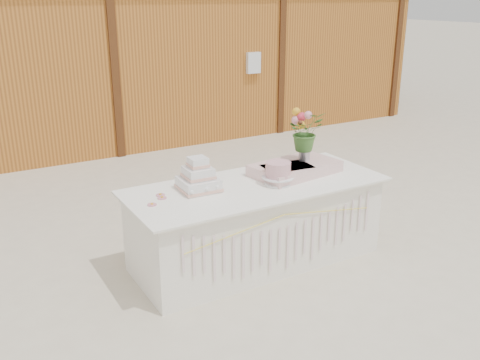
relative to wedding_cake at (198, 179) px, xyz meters
name	(u,v)px	position (x,y,z in m)	size (l,w,h in m)	color
ground	(256,260)	(0.52, -0.13, -0.87)	(80.00, 80.00, 0.00)	beige
barn	(77,37)	(0.51, 5.87, 0.80)	(12.60, 4.60, 3.30)	#AF6A24
cake_table	(256,223)	(0.52, -0.13, -0.48)	(2.40, 1.00, 0.77)	white
wedding_cake	(198,179)	(0.00, 0.00, 0.00)	(0.35, 0.35, 0.30)	white
pink_cake_stand	(278,172)	(0.69, -0.22, 0.02)	(0.29, 0.29, 0.21)	white
satin_runner	(295,168)	(1.01, -0.05, -0.05)	(0.83, 0.48, 0.11)	beige
flower_vase	(304,153)	(1.14, -0.02, 0.08)	(0.11, 0.11, 0.15)	#AFAFB4
bouquet	(305,126)	(1.14, -0.02, 0.34)	(0.34, 0.30, 0.38)	#3D6B2B
loose_flowers	(156,199)	(-0.42, -0.04, -0.09)	(0.15, 0.38, 0.02)	#CA7B8B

